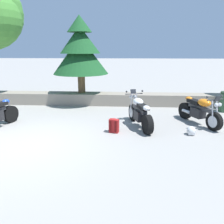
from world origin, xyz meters
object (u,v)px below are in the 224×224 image
motorcycle_white_centre (139,113)px  rider_helmet (191,131)px  rider_backpack (114,125)px  pine_tree_mid_left (80,50)px  motorcycle_orange_far_right (200,111)px

motorcycle_white_centre → rider_helmet: 1.77m
rider_backpack → pine_tree_mid_left: bearing=114.8°
rider_backpack → pine_tree_mid_left: size_ratio=0.13×
pine_tree_mid_left → motorcycle_white_centre: bearing=-50.8°
motorcycle_white_centre → rider_backpack: size_ratio=4.30×
rider_backpack → pine_tree_mid_left: 4.84m
rider_backpack → rider_helmet: rider_backpack is taller
rider_helmet → motorcycle_white_centre: bearing=155.2°
rider_backpack → motorcycle_orange_far_right: bearing=18.4°
motorcycle_white_centre → rider_backpack: bearing=-142.6°
motorcycle_white_centre → rider_backpack: 1.09m
motorcycle_white_centre → rider_backpack: (-0.84, -0.65, -0.24)m
motorcycle_white_centre → rider_helmet: motorcycle_white_centre is taller
motorcycle_white_centre → rider_backpack: motorcycle_white_centre is taller
motorcycle_orange_far_right → rider_backpack: motorcycle_orange_far_right is taller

